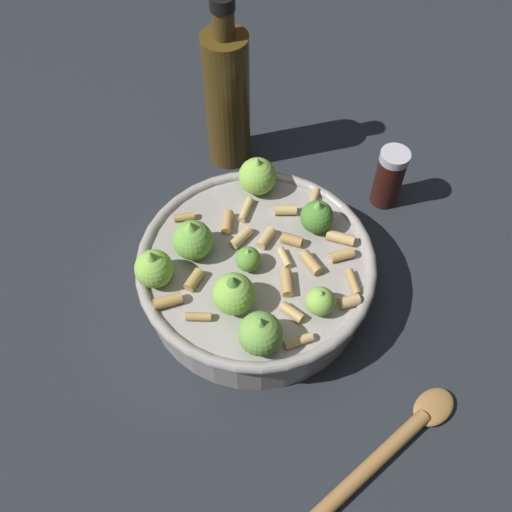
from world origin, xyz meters
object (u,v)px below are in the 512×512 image
object	(u,v)px
cooking_pan	(254,271)
olive_oil_bottle	(227,98)
wooden_spoon	(385,452)
pepper_shaker	(389,177)

from	to	relation	value
cooking_pan	olive_oil_bottle	xyz separation A→B (m)	(0.23, 0.03, 0.06)
olive_oil_bottle	wooden_spoon	world-z (taller)	olive_oil_bottle
cooking_pan	wooden_spoon	size ratio (longest dim) A/B	1.38
cooking_pan	olive_oil_bottle	distance (m)	0.24
pepper_shaker	olive_oil_bottle	size ratio (longest dim) A/B	0.36
cooking_pan	wooden_spoon	xyz separation A→B (m)	(-0.21, -0.13, -0.03)
wooden_spoon	cooking_pan	bearing A→B (deg)	31.47
pepper_shaker	wooden_spoon	size ratio (longest dim) A/B	0.44
pepper_shaker	olive_oil_bottle	xyz separation A→B (m)	(0.09, 0.21, 0.06)
pepper_shaker	wooden_spoon	world-z (taller)	pepper_shaker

